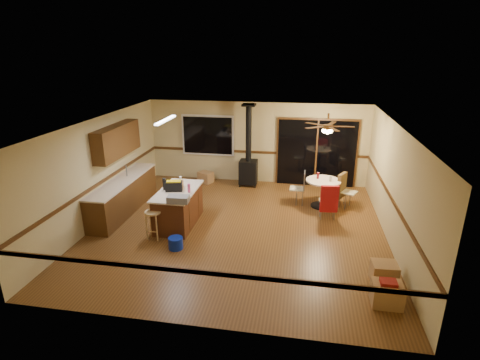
% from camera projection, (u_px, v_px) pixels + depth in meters
% --- Properties ---
extents(floor, '(7.00, 7.00, 0.00)m').
position_uv_depth(floor, '(238.00, 228.00, 9.20)').
color(floor, brown).
rests_on(floor, ground).
extents(ceiling, '(7.00, 7.00, 0.00)m').
position_uv_depth(ceiling, '(238.00, 123.00, 8.33)').
color(ceiling, silver).
rests_on(ceiling, ground).
extents(wall_back, '(7.00, 0.00, 7.00)m').
position_uv_depth(wall_back, '(257.00, 143.00, 12.02)').
color(wall_back, tan).
rests_on(wall_back, ground).
extents(wall_front, '(7.00, 0.00, 7.00)m').
position_uv_depth(wall_front, '(197.00, 255.00, 5.51)').
color(wall_front, tan).
rests_on(wall_front, ground).
extents(wall_left, '(0.00, 7.00, 7.00)m').
position_uv_depth(wall_left, '(100.00, 170.00, 9.32)').
color(wall_left, tan).
rests_on(wall_left, ground).
extents(wall_right, '(0.00, 7.00, 7.00)m').
position_uv_depth(wall_right, '(395.00, 187.00, 8.21)').
color(wall_right, tan).
rests_on(wall_right, ground).
extents(chair_rail, '(7.00, 7.00, 0.08)m').
position_uv_depth(chair_rail, '(238.00, 190.00, 8.86)').
color(chair_rail, '#462911').
rests_on(chair_rail, ground).
extents(window, '(1.72, 0.10, 1.32)m').
position_uv_depth(window, '(208.00, 135.00, 12.16)').
color(window, black).
rests_on(window, ground).
extents(sliding_door, '(2.52, 0.10, 2.10)m').
position_uv_depth(sliding_door, '(316.00, 153.00, 11.75)').
color(sliding_door, black).
rests_on(sliding_door, ground).
extents(lower_cabinets, '(0.60, 3.00, 0.86)m').
position_uv_depth(lower_cabinets, '(124.00, 196.00, 10.03)').
color(lower_cabinets, '#503014').
rests_on(lower_cabinets, ground).
extents(countertop, '(0.64, 3.04, 0.04)m').
position_uv_depth(countertop, '(122.00, 180.00, 9.88)').
color(countertop, beige).
rests_on(countertop, lower_cabinets).
extents(upper_cabinets, '(0.35, 2.00, 0.80)m').
position_uv_depth(upper_cabinets, '(117.00, 141.00, 9.74)').
color(upper_cabinets, '#503014').
rests_on(upper_cabinets, ground).
extents(kitchen_island, '(0.88, 1.68, 0.90)m').
position_uv_depth(kitchen_island, '(179.00, 207.00, 9.29)').
color(kitchen_island, '#4A2412').
rests_on(kitchen_island, ground).
extents(wood_stove, '(0.55, 0.50, 2.52)m').
position_uv_depth(wood_stove, '(248.00, 164.00, 11.82)').
color(wood_stove, black).
rests_on(wood_stove, ground).
extents(ceiling_fan, '(0.24, 0.24, 0.55)m').
position_uv_depth(ceiling_fan, '(327.00, 128.00, 9.72)').
color(ceiling_fan, brown).
rests_on(ceiling_fan, ceiling).
extents(fluorescent_strip, '(0.10, 1.20, 0.04)m').
position_uv_depth(fluorescent_strip, '(166.00, 120.00, 8.91)').
color(fluorescent_strip, white).
rests_on(fluorescent_strip, ceiling).
extents(toolbox_grey, '(0.49, 0.29, 0.15)m').
position_uv_depth(toolbox_grey, '(178.00, 199.00, 8.40)').
color(toolbox_grey, slate).
rests_on(toolbox_grey, kitchen_island).
extents(toolbox_black, '(0.44, 0.30, 0.22)m').
position_uv_depth(toolbox_black, '(174.00, 186.00, 9.08)').
color(toolbox_black, black).
rests_on(toolbox_black, kitchen_island).
extents(toolbox_yellow_lid, '(0.37, 0.26, 0.03)m').
position_uv_depth(toolbox_yellow_lid, '(174.00, 181.00, 9.04)').
color(toolbox_yellow_lid, gold).
rests_on(toolbox_yellow_lid, toolbox_black).
extents(box_on_island, '(0.26, 0.31, 0.18)m').
position_uv_depth(box_on_island, '(179.00, 185.00, 9.25)').
color(box_on_island, '#A17747').
rests_on(box_on_island, kitchen_island).
extents(bottle_dark, '(0.11, 0.11, 0.29)m').
position_uv_depth(bottle_dark, '(164.00, 184.00, 9.13)').
color(bottle_dark, black).
rests_on(bottle_dark, kitchen_island).
extents(bottle_pink, '(0.08, 0.08, 0.22)m').
position_uv_depth(bottle_pink, '(189.00, 188.00, 8.97)').
color(bottle_pink, '#D84C8C').
rests_on(bottle_pink, kitchen_island).
extents(bottle_white, '(0.07, 0.07, 0.20)m').
position_uv_depth(bottle_white, '(180.00, 180.00, 9.54)').
color(bottle_white, white).
rests_on(bottle_white, kitchen_island).
extents(bar_stool, '(0.41, 0.41, 0.67)m').
position_uv_depth(bar_stool, '(154.00, 225.00, 8.61)').
color(bar_stool, tan).
rests_on(bar_stool, floor).
extents(blue_bucket, '(0.41, 0.41, 0.27)m').
position_uv_depth(blue_bucket, '(176.00, 243.00, 8.22)').
color(blue_bucket, '#0C24A8').
rests_on(blue_bucket, floor).
extents(dining_table, '(0.95, 0.95, 0.78)m').
position_uv_depth(dining_table, '(323.00, 189.00, 10.28)').
color(dining_table, black).
rests_on(dining_table, ground).
extents(glass_red, '(0.07, 0.07, 0.18)m').
position_uv_depth(glass_red, '(318.00, 176.00, 10.28)').
color(glass_red, '#590C14').
rests_on(glass_red, dining_table).
extents(glass_cream, '(0.08, 0.08, 0.15)m').
position_uv_depth(glass_cream, '(330.00, 178.00, 10.10)').
color(glass_cream, beige).
rests_on(glass_cream, dining_table).
extents(chair_left, '(0.41, 0.40, 0.51)m').
position_uv_depth(chair_left, '(301.00, 184.00, 10.45)').
color(chair_left, '#B8B189').
rests_on(chair_left, ground).
extents(chair_near, '(0.47, 0.50, 0.70)m').
position_uv_depth(chair_near, '(329.00, 199.00, 9.42)').
color(chair_near, '#B8B189').
rests_on(chair_near, ground).
extents(chair_right, '(0.60, 0.58, 0.70)m').
position_uv_depth(chair_right, '(343.00, 186.00, 10.30)').
color(chair_right, '#B8B189').
rests_on(chair_right, ground).
extents(box_under_window, '(0.55, 0.50, 0.35)m').
position_uv_depth(box_under_window, '(206.00, 177.00, 12.28)').
color(box_under_window, '#A17747').
rests_on(box_under_window, floor).
extents(box_corner_a, '(0.51, 0.43, 0.39)m').
position_uv_depth(box_corner_a, '(387.00, 294.00, 6.42)').
color(box_corner_a, '#A17747').
rests_on(box_corner_a, floor).
extents(box_corner_b, '(0.49, 0.42, 0.38)m').
position_uv_depth(box_corner_b, '(384.00, 272.00, 7.05)').
color(box_corner_b, '#A17747').
rests_on(box_corner_b, floor).
extents(box_small_red, '(0.27, 0.23, 0.07)m').
position_uv_depth(box_small_red, '(389.00, 283.00, 6.34)').
color(box_small_red, maroon).
rests_on(box_small_red, box_corner_a).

